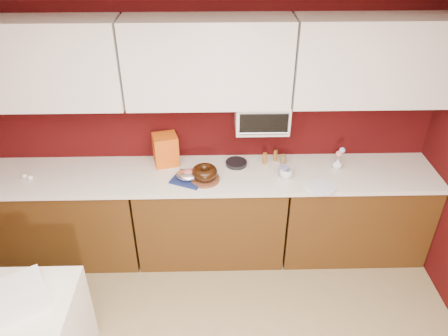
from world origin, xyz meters
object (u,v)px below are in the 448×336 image
toaster_oven (262,116)px  bundt_cake (205,172)px  newspaper_stack (16,297)px  coffee_mug (286,172)px  flower_vase (337,163)px  foil_ham_nest (188,175)px  blue_jar (284,171)px  pandoro_box (166,150)px

toaster_oven → bundt_cake: toaster_oven is taller
bundt_cake → newspaper_stack: bearing=-135.8°
toaster_oven → coffee_mug: (0.21, -0.24, -0.42)m
coffee_mug → flower_vase: size_ratio=0.98×
toaster_oven → foil_ham_nest: (-0.63, -0.26, -0.42)m
blue_jar → newspaper_stack: (-1.87, -1.21, -0.13)m
coffee_mug → flower_vase: flower_vase is taller
blue_jar → bundt_cake: bearing=-175.8°
coffee_mug → flower_vase: (0.48, 0.14, 0.00)m
toaster_oven → coffee_mug: size_ratio=4.29×
toaster_oven → flower_vase: toaster_oven is taller
toaster_oven → flower_vase: 0.81m
bundt_cake → flower_vase: 1.19m
coffee_mug → newspaper_stack: coffee_mug is taller
toaster_oven → blue_jar: (0.19, -0.22, -0.43)m
toaster_oven → flower_vase: (0.68, -0.10, -0.42)m
coffee_mug → foil_ham_nest: bearing=-178.5°
coffee_mug → newspaper_stack: size_ratio=0.29×
coffee_mug → flower_vase: bearing=16.5°
toaster_oven → pandoro_box: bearing=178.9°
bundt_cake → blue_jar: (0.68, 0.05, -0.03)m
pandoro_box → blue_jar: (1.03, -0.24, -0.09)m
foil_ham_nest → newspaper_stack: foil_ham_nest is taller
toaster_oven → coffee_mug: bearing=-49.5°
bundt_cake → foil_ham_nest: bearing=177.9°
blue_jar → newspaper_stack: bearing=-147.1°
foil_ham_nest → toaster_oven: bearing=22.6°
coffee_mug → blue_jar: bearing=131.3°
toaster_oven → newspaper_stack: 2.28m
bundt_cake → coffee_mug: (0.70, 0.03, -0.03)m
bundt_cake → newspaper_stack: bundt_cake is taller
bundt_cake → blue_jar: size_ratio=2.24×
pandoro_box → newspaper_stack: bearing=-135.2°
bundt_cake → coffee_mug: size_ratio=2.09×
pandoro_box → toaster_oven: bearing=-16.1°
foil_ham_nest → pandoro_box: 0.36m
bundt_cake → foil_ham_nest: 0.14m
toaster_oven → coffee_mug: 0.53m
bundt_cake → coffee_mug: 0.70m
toaster_oven → bundt_cake: (-0.49, -0.27, -0.39)m
foil_ham_nest → flower_vase: 1.33m
flower_vase → newspaper_stack: bearing=-150.7°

